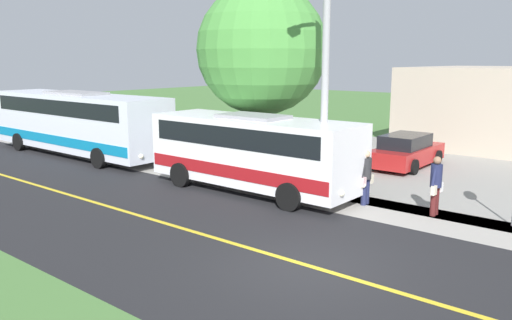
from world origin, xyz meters
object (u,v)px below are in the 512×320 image
at_px(pedestrian_waiting, 366,176).
at_px(street_light_pole, 324,57).
at_px(transit_bus_rear, 77,120).
at_px(tree_curbside, 262,50).
at_px(shuttle_bus_front, 253,149).
at_px(parked_car_near, 406,151).
at_px(pedestrian_with_bags, 436,184).

xyz_separation_m(pedestrian_waiting, street_light_pole, (0.56, -1.35, 3.77)).
height_order(transit_bus_rear, tree_curbside, tree_curbside).
distance_m(street_light_pole, tree_curbside, 5.18).
height_order(shuttle_bus_front, street_light_pole, street_light_pole).
distance_m(transit_bus_rear, street_light_pole, 14.13).
xyz_separation_m(transit_bus_rear, pedestrian_waiting, (-0.87, 15.15, -0.75)).
xyz_separation_m(shuttle_bus_front, pedestrian_waiting, (-0.93, 3.96, -0.56)).
bearing_deg(parked_car_near, tree_curbside, -43.56).
relative_size(shuttle_bus_front, transit_bus_rear, 0.70).
height_order(shuttle_bus_front, tree_curbside, tree_curbside).
xyz_separation_m(transit_bus_rear, tree_curbside, (-2.83, 9.28, 3.31)).
relative_size(pedestrian_with_bags, street_light_pole, 0.21).
bearing_deg(parked_car_near, shuttle_bus_front, -18.36).
bearing_deg(tree_curbside, transit_bus_rear, -73.06).
bearing_deg(shuttle_bus_front, tree_curbside, -146.41).
relative_size(parked_car_near, tree_curbside, 0.57).
relative_size(shuttle_bus_front, pedestrian_waiting, 4.54).
xyz_separation_m(pedestrian_with_bags, tree_curbside, (-1.69, -8.05, 4.04)).
xyz_separation_m(transit_bus_rear, pedestrian_with_bags, (-1.14, 17.33, -0.73)).
bearing_deg(pedestrian_with_bags, tree_curbside, -101.85).
bearing_deg(transit_bus_rear, shuttle_bus_front, 89.74).
xyz_separation_m(pedestrian_waiting, parked_car_near, (-6.58, -1.47, -0.27)).
relative_size(pedestrian_waiting, street_light_pole, 0.21).
height_order(transit_bus_rear, parked_car_near, transit_bus_rear).
bearing_deg(tree_curbside, shuttle_bus_front, 33.59).
relative_size(transit_bus_rear, pedestrian_with_bags, 6.36).
bearing_deg(shuttle_bus_front, pedestrian_waiting, 103.14).
bearing_deg(pedestrian_with_bags, parked_car_near, -149.98).
distance_m(shuttle_bus_front, parked_car_near, 7.95).
bearing_deg(shuttle_bus_front, transit_bus_rear, -90.26).
height_order(shuttle_bus_front, transit_bus_rear, transit_bus_rear).
xyz_separation_m(pedestrian_with_bags, pedestrian_waiting, (0.26, -2.18, -0.02)).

